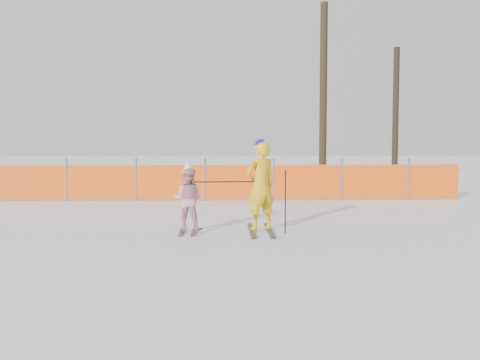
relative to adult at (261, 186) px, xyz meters
name	(u,v)px	position (x,y,z in m)	size (l,w,h in m)	color
ground	(241,238)	(-0.40, -0.69, -0.88)	(120.00, 120.00, 0.00)	white
adult	(261,186)	(0.00, 0.00, 0.00)	(0.73, 1.65, 1.76)	black
child	(188,199)	(-1.38, -0.04, -0.25)	(0.65, 1.01, 1.38)	black
ski_poles	(255,192)	(-0.11, -0.11, -0.11)	(1.71, 0.22, 1.18)	black
safety_fence	(194,182)	(-1.55, 5.47, -0.32)	(15.52, 0.06, 1.25)	#595960
tree_trunks	(351,104)	(4.25, 10.50, 2.31)	(3.39, 1.37, 6.91)	#2E2314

